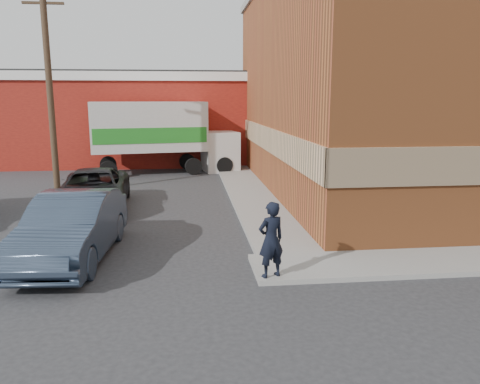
{
  "coord_description": "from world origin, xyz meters",
  "views": [
    {
      "loc": [
        -1.98,
        -11.23,
        3.99
      ],
      "look_at": [
        -0.53,
        1.59,
        1.42
      ],
      "focal_mm": 35.0,
      "sensor_mm": 36.0,
      "label": 1
    }
  ],
  "objects_px": {
    "sedan": "(72,227)",
    "suv_a": "(93,190)",
    "warehouse": "(124,118)",
    "utility_pole": "(49,80)",
    "box_truck": "(163,132)",
    "man": "(271,240)",
    "brick_building": "(423,83)"
  },
  "relations": [
    {
      "from": "man",
      "to": "box_truck",
      "type": "xyz_separation_m",
      "value": [
        -3.06,
        15.99,
        1.25
      ]
    },
    {
      "from": "warehouse",
      "to": "sedan",
      "type": "xyz_separation_m",
      "value": [
        1.11,
        -19.5,
        -1.98
      ]
    },
    {
      "from": "man",
      "to": "suv_a",
      "type": "bearing_deg",
      "value": -76.19
    },
    {
      "from": "warehouse",
      "to": "suv_a",
      "type": "height_order",
      "value": "warehouse"
    },
    {
      "from": "sedan",
      "to": "box_truck",
      "type": "height_order",
      "value": "box_truck"
    },
    {
      "from": "suv_a",
      "to": "box_truck",
      "type": "distance_m",
      "value": 8.78
    },
    {
      "from": "warehouse",
      "to": "suv_a",
      "type": "relative_size",
      "value": 3.11
    },
    {
      "from": "brick_building",
      "to": "sedan",
      "type": "bearing_deg",
      "value": -147.6
    },
    {
      "from": "warehouse",
      "to": "sedan",
      "type": "distance_m",
      "value": 19.63
    },
    {
      "from": "man",
      "to": "sedan",
      "type": "xyz_separation_m",
      "value": [
        -4.69,
        2.05,
        -0.14
      ]
    },
    {
      "from": "brick_building",
      "to": "suv_a",
      "type": "relative_size",
      "value": 3.48
    },
    {
      "from": "utility_pole",
      "to": "box_truck",
      "type": "bearing_deg",
      "value": 52.07
    },
    {
      "from": "warehouse",
      "to": "man",
      "type": "height_order",
      "value": "warehouse"
    },
    {
      "from": "sedan",
      "to": "suv_a",
      "type": "bearing_deg",
      "value": 99.72
    },
    {
      "from": "sedan",
      "to": "utility_pole",
      "type": "bearing_deg",
      "value": 111.09
    },
    {
      "from": "suv_a",
      "to": "box_truck",
      "type": "bearing_deg",
      "value": 71.21
    },
    {
      "from": "utility_pole",
      "to": "suv_a",
      "type": "relative_size",
      "value": 1.72
    },
    {
      "from": "utility_pole",
      "to": "man",
      "type": "height_order",
      "value": "utility_pole"
    },
    {
      "from": "utility_pole",
      "to": "sedan",
      "type": "relative_size",
      "value": 1.79
    },
    {
      "from": "box_truck",
      "to": "sedan",
      "type": "bearing_deg",
      "value": -106.05
    },
    {
      "from": "brick_building",
      "to": "warehouse",
      "type": "height_order",
      "value": "brick_building"
    },
    {
      "from": "man",
      "to": "sedan",
      "type": "bearing_deg",
      "value": -44.33
    },
    {
      "from": "brick_building",
      "to": "box_truck",
      "type": "xyz_separation_m",
      "value": [
        -11.75,
        5.45,
        -2.46
      ]
    },
    {
      "from": "utility_pole",
      "to": "brick_building",
      "type": "bearing_deg",
      "value": -0.02
    },
    {
      "from": "brick_building",
      "to": "man",
      "type": "relative_size",
      "value": 10.72
    },
    {
      "from": "sedan",
      "to": "suv_a",
      "type": "height_order",
      "value": "sedan"
    },
    {
      "from": "suv_a",
      "to": "sedan",
      "type": "bearing_deg",
      "value": -88.44
    },
    {
      "from": "warehouse",
      "to": "man",
      "type": "relative_size",
      "value": 9.58
    },
    {
      "from": "box_truck",
      "to": "man",
      "type": "bearing_deg",
      "value": -88.55
    },
    {
      "from": "brick_building",
      "to": "sedan",
      "type": "relative_size",
      "value": 3.62
    },
    {
      "from": "sedan",
      "to": "box_truck",
      "type": "relative_size",
      "value": 0.62
    },
    {
      "from": "sedan",
      "to": "man",
      "type": "bearing_deg",
      "value": -19.59
    }
  ]
}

